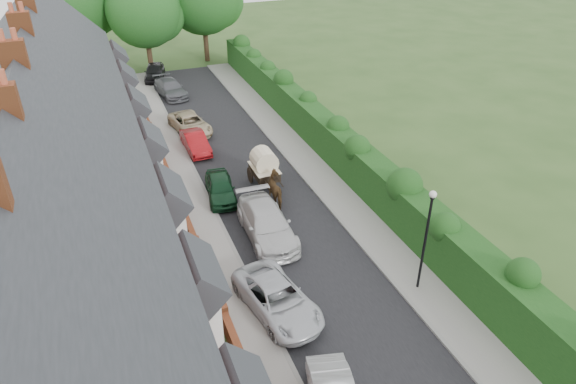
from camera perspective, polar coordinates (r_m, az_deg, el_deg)
name	(u,v)px	position (r m, az deg, el deg)	size (l,w,h in m)	color
ground	(400,379)	(20.68, 12.35, -19.60)	(140.00, 140.00, 0.00)	#2D4C1E
road	(282,225)	(27.71, -0.67, -3.64)	(6.00, 58.00, 0.02)	black
pavement_hedge_side	(350,209)	(29.14, 6.89, -1.86)	(2.20, 58.00, 0.12)	gray
pavement_house_side	(212,239)	(26.81, -8.41, -5.23)	(1.70, 58.00, 0.12)	gray
kerb_hedge_side	(333,212)	(28.71, 5.03, -2.27)	(0.18, 58.00, 0.13)	gray
kerb_house_side	(227,236)	(26.95, -6.76, -4.87)	(0.18, 58.00, 0.13)	gray
hedge	(380,179)	(29.15, 10.21, 1.41)	(2.10, 58.00, 2.85)	#133B13
terrace_row	(57,201)	(23.36, -24.27, -0.91)	(9.05, 40.50, 11.50)	#993227
garden_wall_row	(197,248)	(25.64, -10.10, -6.19)	(0.35, 40.35, 1.10)	brown
lamppost	(427,229)	(22.43, 15.20, -3.98)	(0.32, 0.32, 5.16)	black
tree_far_left	(147,12)	(51.75, -15.35, 18.75)	(7.14, 6.80, 9.29)	#332316
tree_far_back	(76,0)	(54.19, -22.50, 19.10)	(8.40, 8.00, 10.82)	#332316
car_silver_b	(277,299)	(22.20, -1.20, -11.76)	(2.27, 4.92, 1.37)	silver
car_white	(267,224)	(26.43, -2.38, -3.53)	(2.22, 5.46, 1.58)	silver
car_green	(220,188)	(29.98, -7.53, 0.47)	(1.58, 3.92, 1.33)	#0F321A
car_red	(195,142)	(35.76, -10.24, 5.46)	(1.36, 3.89, 1.28)	maroon
car_beige	(190,124)	(38.78, -10.82, 7.46)	(2.11, 4.58, 1.27)	#C0AE8B
car_grey	(170,88)	(46.29, -12.94, 11.19)	(1.92, 4.73, 1.37)	#55565C
car_black	(155,72)	(50.82, -14.60, 12.80)	(1.74, 4.32, 1.47)	black
horse	(277,190)	(29.11, -1.20, 0.25)	(0.95, 2.09, 1.76)	#463019
horse_cart	(264,165)	(30.73, -2.68, 3.04)	(1.51, 3.33, 2.40)	black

